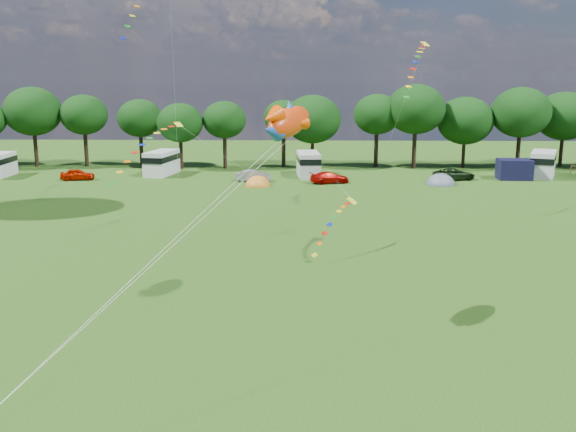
{
  "coord_description": "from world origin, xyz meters",
  "views": [
    {
      "loc": [
        0.92,
        -24.45,
        11.05
      ],
      "look_at": [
        0.0,
        8.0,
        4.0
      ],
      "focal_mm": 40.0,
      "sensor_mm": 36.0,
      "label": 1
    }
  ],
  "objects_px": {
    "car_c": "(330,178)",
    "tent_greyblue": "(440,184)",
    "car_b": "(253,176)",
    "fish_kite": "(286,122)",
    "car_a": "(77,174)",
    "campervan_c": "(308,163)",
    "campervan_b": "(162,162)",
    "car_d": "(454,174)",
    "campervan_d": "(543,163)",
    "tent_orange": "(258,186)"
  },
  "relations": [
    {
      "from": "car_d",
      "to": "car_b",
      "type": "bearing_deg",
      "value": 76.35
    },
    {
      "from": "car_d",
      "to": "tent_orange",
      "type": "height_order",
      "value": "car_d"
    },
    {
      "from": "car_b",
      "to": "campervan_c",
      "type": "xyz_separation_m",
      "value": [
        5.97,
        3.96,
        0.85
      ]
    },
    {
      "from": "campervan_d",
      "to": "tent_orange",
      "type": "relative_size",
      "value": 2.17
    },
    {
      "from": "car_b",
      "to": "car_c",
      "type": "relative_size",
      "value": 0.87
    },
    {
      "from": "campervan_b",
      "to": "fish_kite",
      "type": "distance_m",
      "value": 48.56
    },
    {
      "from": "car_c",
      "to": "campervan_b",
      "type": "height_order",
      "value": "campervan_b"
    },
    {
      "from": "car_a",
      "to": "fish_kite",
      "type": "relative_size",
      "value": 1.06
    },
    {
      "from": "car_b",
      "to": "campervan_c",
      "type": "distance_m",
      "value": 7.22
    },
    {
      "from": "campervan_b",
      "to": "campervan_c",
      "type": "distance_m",
      "value": 16.93
    },
    {
      "from": "car_d",
      "to": "campervan_c",
      "type": "distance_m",
      "value": 16.18
    },
    {
      "from": "tent_orange",
      "to": "campervan_c",
      "type": "bearing_deg",
      "value": 52.36
    },
    {
      "from": "tent_greyblue",
      "to": "car_c",
      "type": "bearing_deg",
      "value": 177.28
    },
    {
      "from": "tent_orange",
      "to": "car_c",
      "type": "bearing_deg",
      "value": 14.37
    },
    {
      "from": "car_b",
      "to": "campervan_c",
      "type": "height_order",
      "value": "campervan_c"
    },
    {
      "from": "car_b",
      "to": "car_d",
      "type": "distance_m",
      "value": 22.03
    },
    {
      "from": "car_c",
      "to": "tent_greyblue",
      "type": "relative_size",
      "value": 1.2
    },
    {
      "from": "fish_kite",
      "to": "car_c",
      "type": "bearing_deg",
      "value": 25.48
    },
    {
      "from": "car_c",
      "to": "campervan_c",
      "type": "bearing_deg",
      "value": 6.44
    },
    {
      "from": "campervan_c",
      "to": "campervan_d",
      "type": "bearing_deg",
      "value": -94.38
    },
    {
      "from": "tent_orange",
      "to": "tent_greyblue",
      "type": "relative_size",
      "value": 0.87
    },
    {
      "from": "campervan_d",
      "to": "fish_kite",
      "type": "height_order",
      "value": "fish_kite"
    },
    {
      "from": "campervan_b",
      "to": "campervan_c",
      "type": "height_order",
      "value": "campervan_b"
    },
    {
      "from": "car_c",
      "to": "tent_greyblue",
      "type": "bearing_deg",
      "value": -110.76
    },
    {
      "from": "car_a",
      "to": "campervan_c",
      "type": "bearing_deg",
      "value": -93.17
    },
    {
      "from": "car_a",
      "to": "tent_orange",
      "type": "relative_size",
      "value": 1.26
    },
    {
      "from": "car_a",
      "to": "car_c",
      "type": "xyz_separation_m",
      "value": [
        27.55,
        -1.34,
        -0.01
      ]
    },
    {
      "from": "campervan_b",
      "to": "campervan_d",
      "type": "distance_m",
      "value": 43.41
    },
    {
      "from": "tent_greyblue",
      "to": "fish_kite",
      "type": "relative_size",
      "value": 0.96
    },
    {
      "from": "car_c",
      "to": "campervan_c",
      "type": "height_order",
      "value": "campervan_c"
    },
    {
      "from": "car_b",
      "to": "car_a",
      "type": "bearing_deg",
      "value": 90.84
    },
    {
      "from": "campervan_d",
      "to": "fish_kite",
      "type": "relative_size",
      "value": 1.82
    },
    {
      "from": "car_a",
      "to": "campervan_b",
      "type": "distance_m",
      "value": 9.41
    },
    {
      "from": "campervan_d",
      "to": "car_b",
      "type": "bearing_deg",
      "value": 120.43
    },
    {
      "from": "tent_orange",
      "to": "fish_kite",
      "type": "relative_size",
      "value": 0.84
    },
    {
      "from": "car_d",
      "to": "tent_greyblue",
      "type": "height_order",
      "value": "car_d"
    },
    {
      "from": "car_b",
      "to": "car_c",
      "type": "height_order",
      "value": "car_b"
    },
    {
      "from": "car_a",
      "to": "tent_orange",
      "type": "distance_m",
      "value": 20.29
    },
    {
      "from": "campervan_c",
      "to": "fish_kite",
      "type": "height_order",
      "value": "fish_kite"
    },
    {
      "from": "car_c",
      "to": "campervan_b",
      "type": "relative_size",
      "value": 0.68
    },
    {
      "from": "car_b",
      "to": "fish_kite",
      "type": "xyz_separation_m",
      "value": [
        4.82,
        -40.7,
        8.53
      ]
    },
    {
      "from": "campervan_d",
      "to": "tent_greyblue",
      "type": "bearing_deg",
      "value": 137.58
    },
    {
      "from": "tent_greyblue",
      "to": "campervan_c",
      "type": "bearing_deg",
      "value": 158.45
    },
    {
      "from": "car_d",
      "to": "fish_kite",
      "type": "xyz_separation_m",
      "value": [
        -17.15,
        -42.38,
        8.51
      ]
    },
    {
      "from": "campervan_d",
      "to": "tent_orange",
      "type": "distance_m",
      "value": 32.61
    },
    {
      "from": "car_b",
      "to": "tent_greyblue",
      "type": "distance_m",
      "value": 19.91
    },
    {
      "from": "campervan_c",
      "to": "car_d",
      "type": "bearing_deg",
      "value": -103.21
    },
    {
      "from": "car_a",
      "to": "tent_orange",
      "type": "bearing_deg",
      "value": -110.51
    },
    {
      "from": "fish_kite",
      "to": "campervan_b",
      "type": "bearing_deg",
      "value": 49.57
    },
    {
      "from": "car_d",
      "to": "campervan_b",
      "type": "xyz_separation_m",
      "value": [
        -32.92,
        2.91,
        0.84
      ]
    }
  ]
}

